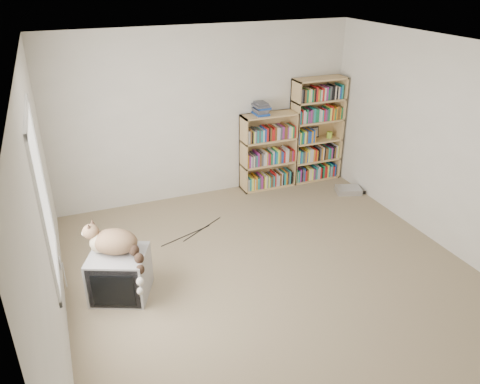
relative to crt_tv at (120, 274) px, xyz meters
name	(u,v)px	position (x,y,z in m)	size (l,w,h in m)	color
floor	(279,282)	(1.67, -0.45, -0.25)	(4.50, 5.00, 0.01)	tan
wall_back	(206,114)	(1.67, 2.05, 1.00)	(4.50, 0.02, 2.50)	silver
wall_left	(45,222)	(-0.58, -0.45, 1.00)	(0.02, 5.00, 2.50)	silver
wall_right	(456,151)	(3.92, -0.45, 1.00)	(0.02, 5.00, 2.50)	silver
ceiling	(289,53)	(1.67, -0.45, 2.25)	(4.50, 5.00, 0.02)	white
window	(43,196)	(-0.57, -0.25, 1.15)	(0.02, 1.22, 1.52)	white
crt_tv	(120,274)	(0.00, 0.00, 0.00)	(0.74, 0.71, 0.51)	#9F9FA2
cat	(118,247)	(0.01, -0.02, 0.35)	(0.64, 0.74, 0.58)	#3B2518
bookcase_tall	(316,132)	(3.45, 1.91, 0.54)	(0.83, 0.30, 1.67)	tan
bookcase_short	(268,154)	(2.61, 1.91, 0.29)	(0.87, 0.30, 1.20)	tan
book_stack	(262,108)	(2.49, 1.92, 1.04)	(0.22, 0.29, 0.18)	red
green_mug	(329,135)	(3.69, 1.89, 0.48)	(0.09, 0.09, 0.10)	#9CC538
framed_print	(315,132)	(3.48, 1.99, 0.52)	(0.13, 0.01, 0.18)	black
dvd_player	(348,190)	(3.69, 1.21, -0.21)	(0.37, 0.27, 0.09)	#BBBBC0
wall_outlet	(60,263)	(-0.57, 0.34, 0.07)	(0.01, 0.08, 0.13)	silver
floor_cables	(226,231)	(1.50, 0.81, -0.25)	(1.20, 0.70, 0.01)	black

